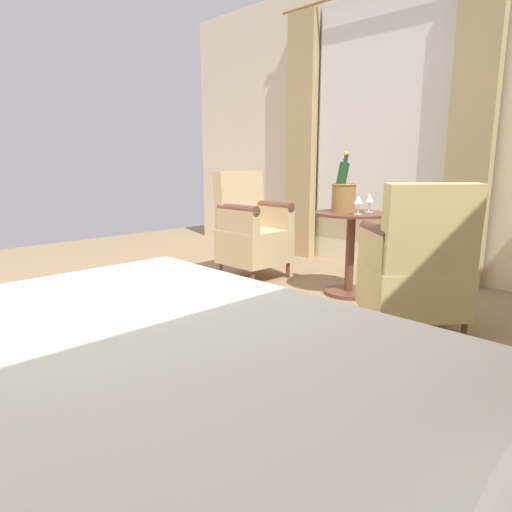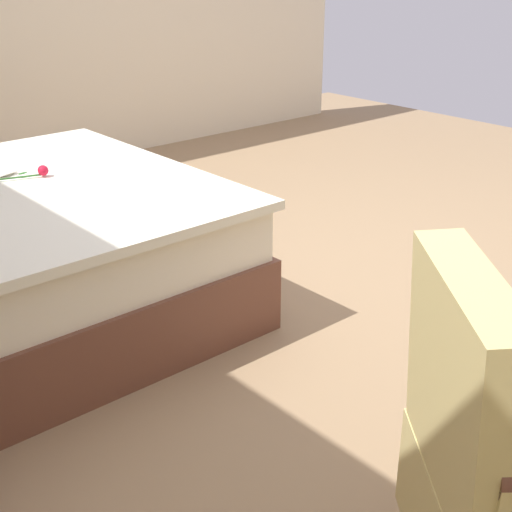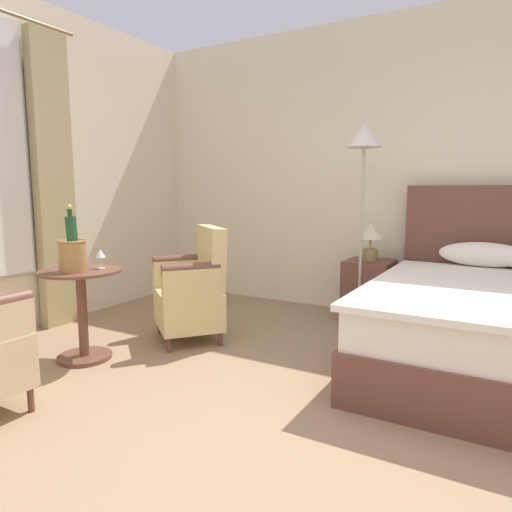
{
  "view_description": "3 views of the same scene",
  "coord_description": "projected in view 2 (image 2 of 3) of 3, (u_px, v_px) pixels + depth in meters",
  "views": [
    {
      "loc": [
        1.11,
        2.44,
        1.06
      ],
      "look_at": [
        -0.25,
        1.04,
        0.65
      ],
      "focal_mm": 32.0,
      "sensor_mm": 36.0,
      "label": 1
    },
    {
      "loc": [
        -2.1,
        2.49,
        1.56
      ],
      "look_at": [
        -0.57,
        1.15,
        0.68
      ],
      "focal_mm": 50.0,
      "sensor_mm": 36.0,
      "label": 2
    },
    {
      "loc": [
        0.78,
        -1.77,
        1.23
      ],
      "look_at": [
        -0.86,
        1.1,
        0.76
      ],
      "focal_mm": 32.0,
      "sensor_mm": 36.0,
      "label": 3
    }
  ],
  "objects": [
    {
      "name": "ground_plane",
      "position": [
        355.0,
        286.0,
        3.57
      ],
      "size": [
        7.4,
        7.4,
        0.0
      ],
      "primitive_type": "plane",
      "color": "#997B59"
    }
  ]
}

